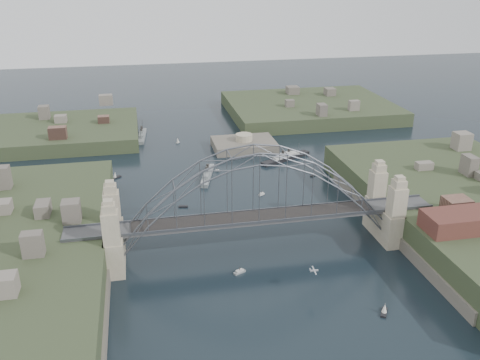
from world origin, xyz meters
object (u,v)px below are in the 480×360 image
bridge (256,201)px  ocean_liner (286,158)px  wharf_shed (469,220)px  fort_island (244,149)px  naval_cruiser_far (142,136)px  naval_cruiser_near (207,175)px

bridge → ocean_liner: bearing=67.2°
wharf_shed → ocean_liner: (-20.50, 69.91, -9.23)m
fort_island → wharf_shed: bearing=-69.1°
fort_island → naval_cruiser_far: size_ratio=1.28×
wharf_shed → bridge: bearing=162.3°
fort_island → naval_cruiser_near: (-16.72, -24.24, 1.15)m
naval_cruiser_far → naval_cruiser_near: bearing=-66.9°
bridge → naval_cruiser_far: bridge is taller
ocean_liner → bridge: bearing=-112.8°
naval_cruiser_near → ocean_liner: bearing=19.8°
bridge → naval_cruiser_near: size_ratio=4.84×
fort_island → naval_cruiser_near: fort_island is taller
ocean_liner → naval_cruiser_near: bearing=-160.2°
bridge → naval_cruiser_far: 93.59m
wharf_shed → naval_cruiser_near: bearing=129.2°
fort_island → naval_cruiser_near: 29.47m
naval_cruiser_far → wharf_shed: bearing=-57.0°
naval_cruiser_near → ocean_liner: 29.99m
fort_island → naval_cruiser_far: (-35.57, 19.85, 1.24)m
fort_island → wharf_shed: size_ratio=1.10×
naval_cruiser_far → ocean_liner: naval_cruiser_far is taller
naval_cruiser_near → ocean_liner: size_ratio=0.91×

